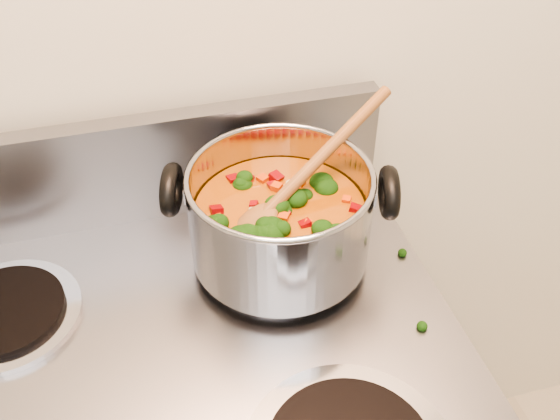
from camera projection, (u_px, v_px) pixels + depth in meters
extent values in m
cube|color=gray|center=(128.00, 171.00, 0.86)|extent=(0.73, 0.03, 0.16)
cylinder|color=#A5A5AD|center=(7.00, 315.00, 0.77)|extent=(0.18, 0.18, 0.01)
cylinder|color=black|center=(5.00, 310.00, 0.76)|extent=(0.14, 0.14, 0.01)
cylinder|color=#A5A5AD|center=(276.00, 262.00, 0.84)|extent=(0.18, 0.18, 0.01)
cylinder|color=black|center=(276.00, 258.00, 0.83)|extent=(0.14, 0.14, 0.01)
cylinder|color=#9E9EA6|center=(280.00, 216.00, 0.79)|extent=(0.23, 0.23, 0.12)
torus|color=#9E9EA6|center=(280.00, 177.00, 0.75)|extent=(0.23, 0.23, 0.01)
cylinder|color=#93540D|center=(280.00, 230.00, 0.81)|extent=(0.22, 0.22, 0.08)
torus|color=black|center=(172.00, 190.00, 0.77)|extent=(0.04, 0.08, 0.08)
torus|color=black|center=(389.00, 192.00, 0.76)|extent=(0.04, 0.08, 0.08)
ellipsoid|color=black|center=(340.00, 237.00, 0.74)|extent=(0.04, 0.04, 0.03)
ellipsoid|color=black|center=(283.00, 242.00, 0.74)|extent=(0.04, 0.04, 0.03)
ellipsoid|color=black|center=(340.00, 197.00, 0.80)|extent=(0.04, 0.04, 0.03)
ellipsoid|color=black|center=(329.00, 189.00, 0.81)|extent=(0.04, 0.04, 0.03)
ellipsoid|color=black|center=(229.00, 222.00, 0.76)|extent=(0.04, 0.04, 0.03)
ellipsoid|color=black|center=(234.00, 215.00, 0.77)|extent=(0.04, 0.04, 0.03)
ellipsoid|color=black|center=(256.00, 166.00, 0.85)|extent=(0.04, 0.04, 0.03)
ellipsoid|color=black|center=(234.00, 225.00, 0.76)|extent=(0.04, 0.04, 0.03)
ellipsoid|color=black|center=(244.00, 245.00, 0.73)|extent=(0.04, 0.04, 0.03)
ellipsoid|color=black|center=(251.00, 169.00, 0.84)|extent=(0.04, 0.04, 0.03)
ellipsoid|color=#820B04|center=(293.00, 201.00, 0.79)|extent=(0.01, 0.01, 0.01)
ellipsoid|color=#820B04|center=(316.00, 234.00, 0.75)|extent=(0.01, 0.01, 0.01)
ellipsoid|color=#820B04|center=(228.00, 238.00, 0.74)|extent=(0.01, 0.01, 0.01)
ellipsoid|color=#820B04|center=(265.00, 225.00, 0.76)|extent=(0.01, 0.01, 0.01)
ellipsoid|color=#820B04|center=(223.00, 201.00, 0.79)|extent=(0.01, 0.01, 0.01)
ellipsoid|color=#820B04|center=(266.00, 214.00, 0.77)|extent=(0.01, 0.01, 0.01)
ellipsoid|color=#820B04|center=(283.00, 201.00, 0.79)|extent=(0.01, 0.01, 0.01)
ellipsoid|color=#820B04|center=(234.00, 247.00, 0.73)|extent=(0.01, 0.01, 0.01)
ellipsoid|color=#820B04|center=(351.00, 208.00, 0.78)|extent=(0.01, 0.01, 0.01)
ellipsoid|color=#820B04|center=(300.00, 176.00, 0.83)|extent=(0.01, 0.01, 0.01)
ellipsoid|color=#820B04|center=(287.00, 259.00, 0.72)|extent=(0.01, 0.01, 0.01)
ellipsoid|color=#820B04|center=(266.00, 218.00, 0.77)|extent=(0.01, 0.01, 0.01)
ellipsoid|color=#C43D0A|center=(268.00, 201.00, 0.79)|extent=(0.01, 0.01, 0.01)
ellipsoid|color=#C43D0A|center=(281.00, 192.00, 0.81)|extent=(0.01, 0.01, 0.01)
ellipsoid|color=#C43D0A|center=(302.00, 165.00, 0.85)|extent=(0.01, 0.01, 0.01)
ellipsoid|color=#C43D0A|center=(355.00, 207.00, 0.78)|extent=(0.01, 0.01, 0.01)
ellipsoid|color=#C43D0A|center=(249.00, 223.00, 0.76)|extent=(0.01, 0.01, 0.01)
ellipsoid|color=#C43D0A|center=(315.00, 221.00, 0.76)|extent=(0.01, 0.01, 0.01)
ellipsoid|color=#C43D0A|center=(335.00, 227.00, 0.76)|extent=(0.01, 0.01, 0.01)
ellipsoid|color=#C43D0A|center=(245.00, 188.00, 0.81)|extent=(0.01, 0.01, 0.01)
ellipsoid|color=#C43D0A|center=(305.00, 190.00, 0.81)|extent=(0.01, 0.01, 0.01)
ellipsoid|color=#C43D0A|center=(231.00, 185.00, 0.82)|extent=(0.01, 0.01, 0.01)
ellipsoid|color=#C43D0A|center=(290.00, 244.00, 0.73)|extent=(0.01, 0.01, 0.01)
ellipsoid|color=#C4B986|center=(241.00, 213.00, 0.78)|extent=(0.02, 0.02, 0.01)
ellipsoid|color=#C4B986|center=(324.00, 173.00, 0.84)|extent=(0.02, 0.02, 0.01)
ellipsoid|color=#C4B986|center=(325.00, 199.00, 0.80)|extent=(0.02, 0.02, 0.01)
ellipsoid|color=#C4B986|center=(236.00, 174.00, 0.84)|extent=(0.02, 0.02, 0.01)
ellipsoid|color=#C4B986|center=(327.00, 205.00, 0.79)|extent=(0.02, 0.02, 0.01)
ellipsoid|color=brown|center=(254.00, 225.00, 0.76)|extent=(0.09, 0.08, 0.04)
cylinder|color=brown|center=(323.00, 155.00, 0.80)|extent=(0.23, 0.14, 0.10)
ellipsoid|color=black|center=(177.00, 342.00, 0.74)|extent=(0.01, 0.01, 0.01)
ellipsoid|color=black|center=(348.00, 190.00, 0.95)|extent=(0.01, 0.01, 0.01)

